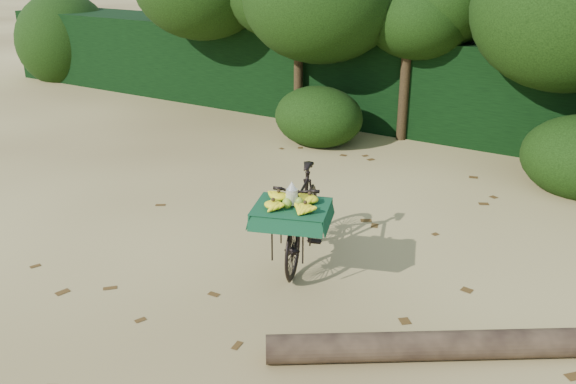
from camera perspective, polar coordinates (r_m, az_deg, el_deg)
The scene contains 7 objects.
ground at distance 6.56m, azimuth 7.43°, elevation -9.12°, with size 80.00×80.00×0.00m, color #D3C070.
vendor_bicycle at distance 6.92m, azimuth 1.34°, elevation -2.12°, with size 1.19×1.91×1.07m.
fallen_log at distance 5.72m, azimuth 16.46°, elevation -13.56°, with size 0.26×0.26×3.54m, color brown.
hedge_backdrop at distance 11.95m, azimuth 20.62°, elevation 8.59°, with size 26.00×1.80×1.80m, color black.
tree_row at distance 11.14m, azimuth 17.13°, elevation 13.92°, with size 14.50×2.00×4.00m, color black, non-canonical shape.
bush_clumps at distance 10.06m, azimuth 20.58°, elevation 3.63°, with size 8.80×1.70×0.90m, color black, non-canonical shape.
leaf_litter at distance 7.08m, azimuth 9.66°, elevation -6.73°, with size 7.00×7.30×0.01m, color #493113, non-canonical shape.
Camera 1 is at (2.23, -5.18, 3.35)m, focal length 38.00 mm.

